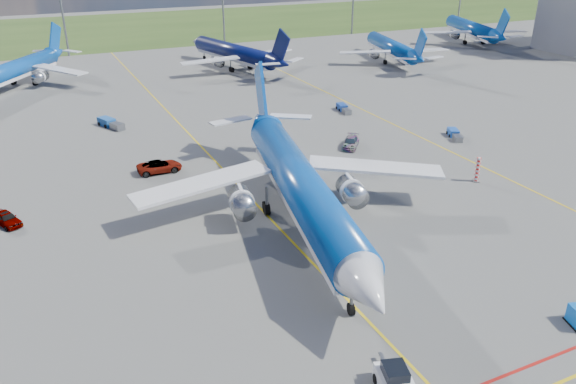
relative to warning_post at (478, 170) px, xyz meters
name	(u,v)px	position (x,y,z in m)	size (l,w,h in m)	color
ground	(312,263)	(-26.00, -8.00, -1.50)	(400.00, 400.00, 0.00)	#585855
grass_strip	(90,31)	(-26.00, 142.00, -1.50)	(400.00, 80.00, 0.01)	#2D4719
taxiway_lines	(216,160)	(-25.83, 19.70, -1.49)	(60.25, 160.00, 0.02)	gold
warning_post	(478,170)	(0.00, 0.00, 0.00)	(0.50, 0.50, 3.00)	red
bg_jet_nnw	(18,88)	(-48.22, 72.49, -1.50)	(28.70, 37.67, 9.87)	#0B469F
bg_jet_n	(234,68)	(-4.38, 71.33, -1.50)	(29.73, 39.02, 10.22)	#070F42
bg_jet_ne	(391,62)	(31.14, 62.94, -1.50)	(27.68, 36.33, 9.51)	#0B469F
bg_jet_ene	(470,42)	(65.93, 75.61, -1.50)	(30.93, 40.59, 10.63)	#0B469F
main_airliner	(300,224)	(-23.67, -0.83, -1.50)	(35.26, 46.28, 12.12)	#0B469F
service_car_a	(6,218)	(-50.56, 11.47, -0.80)	(1.66, 4.13, 1.41)	#999999
service_car_b	(160,166)	(-33.33, 18.78, -0.74)	(2.51, 5.45, 1.51)	#999999
service_car_c	(351,143)	(-7.40, 16.55, -0.81)	(1.93, 4.74, 1.37)	#999999
baggage_tug_w	(455,134)	(8.37, 13.75, -1.03)	(2.93, 4.55, 1.00)	#1C4DAA
baggage_tug_c	(110,123)	(-35.92, 39.86, -0.93)	(3.46, 5.57, 1.22)	#1A519F
baggage_tug_e	(344,109)	(0.57, 32.15, -1.03)	(2.02, 4.66, 1.01)	#183C94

